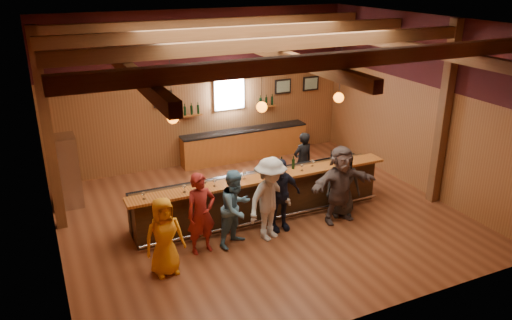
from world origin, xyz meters
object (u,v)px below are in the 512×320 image
(customer_dark, at_px, (343,183))
(bottle_a, at_px, (282,165))
(stainless_fridge, at_px, (64,172))
(customer_white, at_px, (270,199))
(customer_brown, at_px, (340,184))
(customer_denim, at_px, (236,208))
(ice_bucket, at_px, (277,169))
(customer_redvest, at_px, (201,214))
(customer_navy, at_px, (279,195))
(back_bar_cabinet, at_px, (245,144))
(bartender, at_px, (303,161))
(bar_counter, at_px, (259,194))
(customer_orange, at_px, (164,237))

(customer_dark, height_order, bottle_a, customer_dark)
(stainless_fridge, distance_m, customer_white, 5.25)
(customer_brown, bearing_deg, customer_white, -179.63)
(customer_denim, distance_m, customer_dark, 2.82)
(ice_bucket, height_order, bottle_a, bottle_a)
(customer_redvest, relative_size, customer_navy, 1.03)
(back_bar_cabinet, relative_size, customer_navy, 2.35)
(customer_brown, relative_size, ice_bucket, 7.53)
(bartender, bearing_deg, customer_denim, 27.14)
(bar_counter, bearing_deg, customer_brown, -34.23)
(customer_denim, bearing_deg, bartender, 8.17)
(bartender, height_order, ice_bucket, bartender)
(customer_navy, distance_m, customer_dark, 1.69)
(customer_orange, bearing_deg, ice_bucket, 16.32)
(customer_navy, xyz_separation_m, bartender, (1.55, 1.68, -0.06))
(stainless_fridge, xyz_separation_m, customer_white, (3.85, -3.56, 0.04))
(customer_navy, xyz_separation_m, bottle_a, (0.39, 0.67, 0.40))
(customer_orange, xyz_separation_m, customer_navy, (2.77, 0.63, 0.06))
(customer_navy, distance_m, ice_bucket, 0.71)
(bar_counter, xyz_separation_m, bottle_a, (0.49, -0.17, 0.73))
(bottle_a, bearing_deg, customer_white, -128.69)
(stainless_fridge, height_order, bottle_a, stainless_fridge)
(back_bar_cabinet, xyz_separation_m, customer_denim, (-2.21, -4.60, 0.37))
(bottle_a, bearing_deg, customer_brown, -39.89)
(stainless_fridge, xyz_separation_m, customer_brown, (5.67, -3.50, 0.02))
(customer_orange, height_order, customer_navy, customer_navy)
(stainless_fridge, xyz_separation_m, customer_dark, (5.91, -3.27, -0.07))
(customer_denim, height_order, bottle_a, customer_denim)
(bar_counter, xyz_separation_m, customer_dark, (1.79, -0.82, 0.30))
(bar_counter, bearing_deg, bottle_a, -19.06)
(customer_orange, distance_m, bartender, 4.90)
(back_bar_cabinet, bearing_deg, bottle_a, -100.48)
(stainless_fridge, bearing_deg, customer_redvest, -55.98)
(customer_denim, bearing_deg, customer_navy, -17.09)
(bottle_a, bearing_deg, stainless_fridge, 150.38)
(customer_dark, height_order, ice_bucket, customer_dark)
(bar_counter, xyz_separation_m, bartender, (1.65, 0.84, 0.27))
(customer_redvest, relative_size, bottle_a, 4.96)
(customer_brown, distance_m, bottle_a, 1.42)
(customer_dark, bearing_deg, customer_brown, -115.77)
(bar_counter, height_order, customer_white, customer_white)
(stainless_fridge, bearing_deg, customer_orange, -69.80)
(bartender, bearing_deg, customer_brown, 79.15)
(customer_brown, bearing_deg, customer_dark, 42.61)
(customer_white, relative_size, customer_dark, 1.14)
(customer_white, xyz_separation_m, customer_brown, (1.82, 0.06, -0.02))
(customer_navy, xyz_separation_m, ice_bucket, (0.22, 0.55, 0.38))
(stainless_fridge, distance_m, customer_redvest, 4.17)
(back_bar_cabinet, xyz_separation_m, bottle_a, (-0.69, -3.74, 0.77))
(bar_counter, distance_m, customer_denim, 1.48)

